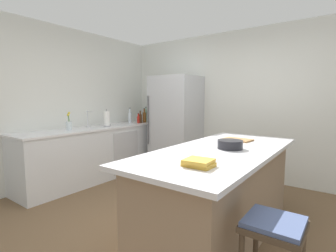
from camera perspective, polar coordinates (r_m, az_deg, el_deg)
The scene contains 19 objects.
ground_plane at distance 2.99m, azimuth 0.71°, elevation -21.99°, with size 7.20×7.20×0.00m, color brown.
wall_rear at distance 4.65m, azimuth 17.09°, elevation 4.61°, with size 6.00×0.10×2.60m, color silver.
wall_left at distance 4.52m, azimuth -25.56°, elevation 4.23°, with size 0.10×6.00×2.60m, color silver.
counter_run_left at distance 4.68m, azimuth -15.38°, elevation -5.74°, with size 0.68×2.85×0.91m.
kitchen_island at distance 2.72m, azimuth 11.76°, elevation -14.42°, with size 0.98×2.27×0.91m.
refrigerator at distance 4.84m, azimuth 1.84°, elevation 0.36°, with size 0.83×0.77×1.83m.
bar_stool at distance 1.86m, azimuth 22.85°, elevation -22.35°, with size 0.36×0.36×0.66m.
sink_faucet at distance 4.52m, azimuth -17.74°, elevation 1.61°, with size 0.15×0.05×0.30m.
flower_vase at distance 4.28m, azimuth -21.62°, elevation 0.34°, with size 0.09×0.09×0.29m.
paper_towel_roll at distance 4.67m, azimuth -13.74°, elevation 1.57°, with size 0.14×0.14×0.31m.
olive_oil_bottle at distance 5.47m, azimuth -4.53°, elevation 2.35°, with size 0.06×0.06×0.31m.
gin_bottle at distance 5.39m, azimuth -5.02°, elevation 2.34°, with size 0.07×0.07×0.32m.
whiskey_bottle at distance 5.30m, azimuth -5.39°, elevation 2.11°, with size 0.07×0.07×0.30m.
syrup_bottle at distance 5.25m, azimuth -6.31°, elevation 1.82°, with size 0.07×0.07×0.25m.
hot_sauce_bottle at distance 5.17m, azimuth -6.77°, elevation 1.56°, with size 0.05×0.05×0.21m.
soda_bottle at distance 5.19m, azimuth -8.66°, elevation 2.05°, with size 0.07×0.07×0.31m.
cookbook_stack at distance 1.91m, azimuth 6.96°, elevation -8.30°, with size 0.22×0.20×0.06m.
mixing_bowl at distance 2.62m, azimuth 13.94°, elevation -4.10°, with size 0.25×0.25×0.09m.
cutting_board at distance 3.16m, azimuth 15.44°, elevation -3.01°, with size 0.35×0.26×0.02m.
Camera 1 is at (1.52, -2.14, 1.41)m, focal length 26.80 mm.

